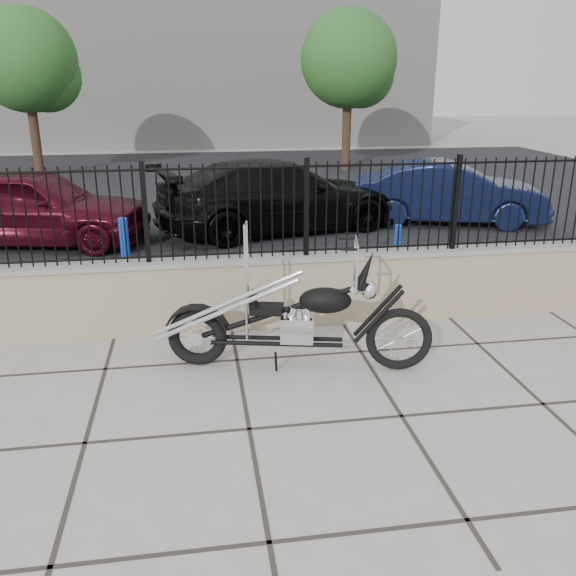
# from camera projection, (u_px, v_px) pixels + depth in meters

# --- Properties ---
(ground_plane) EXTENTS (90.00, 90.00, 0.00)m
(ground_plane) POSITION_uv_depth(u_px,v_px,m) (249.00, 429.00, 5.75)
(ground_plane) COLOR #99968E
(ground_plane) RESTS_ON ground
(parking_lot) EXTENTS (30.00, 30.00, 0.00)m
(parking_lot) POSITION_uv_depth(u_px,v_px,m) (208.00, 193.00, 17.41)
(parking_lot) COLOR black
(parking_lot) RESTS_ON ground
(retaining_wall) EXTENTS (14.00, 0.36, 0.96)m
(retaining_wall) POSITION_uv_depth(u_px,v_px,m) (230.00, 293.00, 7.93)
(retaining_wall) COLOR gray
(retaining_wall) RESTS_ON ground_plane
(iron_fence) EXTENTS (14.00, 0.08, 1.20)m
(iron_fence) POSITION_uv_depth(u_px,v_px,m) (227.00, 212.00, 7.57)
(iron_fence) COLOR black
(iron_fence) RESTS_ON retaining_wall
(background_building) EXTENTS (22.00, 6.00, 8.00)m
(background_building) POSITION_uv_depth(u_px,v_px,m) (195.00, 58.00, 29.16)
(background_building) COLOR beige
(background_building) RESTS_ON ground_plane
(chopper_motorcycle) EXTENTS (2.89, 1.09, 1.71)m
(chopper_motorcycle) POSITION_uv_depth(u_px,v_px,m) (292.00, 297.00, 6.71)
(chopper_motorcycle) COLOR black
(chopper_motorcycle) RESTS_ON ground_plane
(car_red) EXTENTS (4.70, 2.66, 1.51)m
(car_red) POSITION_uv_depth(u_px,v_px,m) (34.00, 206.00, 11.86)
(car_red) COLOR #420916
(car_red) RESTS_ON parking_lot
(car_black) EXTENTS (5.59, 3.39, 1.52)m
(car_black) POSITION_uv_depth(u_px,v_px,m) (278.00, 196.00, 12.93)
(car_black) COLOR black
(car_black) RESTS_ON parking_lot
(car_blue) EXTENTS (4.43, 2.54, 1.38)m
(car_blue) POSITION_uv_depth(u_px,v_px,m) (449.00, 193.00, 13.60)
(car_blue) COLOR #0E1533
(car_blue) RESTS_ON parking_lot
(bollard_a) EXTENTS (0.15, 0.15, 1.14)m
(bollard_a) POSITION_uv_depth(u_px,v_px,m) (126.00, 255.00, 9.32)
(bollard_a) COLOR blue
(bollard_a) RESTS_ON ground_plane
(bollard_b) EXTENTS (0.13, 0.13, 0.90)m
(bollard_b) POSITION_uv_depth(u_px,v_px,m) (397.00, 252.00, 9.89)
(bollard_b) COLOR blue
(bollard_b) RESTS_ON ground_plane
(tree_left) EXTENTS (3.20, 3.20, 5.39)m
(tree_left) POSITION_uv_depth(u_px,v_px,m) (24.00, 55.00, 18.90)
(tree_left) COLOR #382619
(tree_left) RESTS_ON ground_plane
(tree_right) EXTENTS (3.26, 3.26, 5.51)m
(tree_right) POSITION_uv_depth(u_px,v_px,m) (349.00, 54.00, 20.51)
(tree_right) COLOR #382619
(tree_right) RESTS_ON ground_plane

